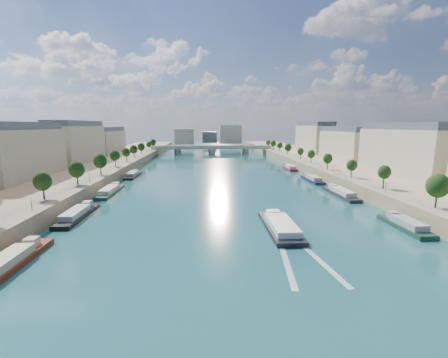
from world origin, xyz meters
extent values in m
plane|color=#0D393D|center=(0.00, 100.00, 0.00)|extent=(700.00, 700.00, 0.00)
cube|color=#9E8460|center=(-72.00, 100.00, 2.50)|extent=(44.00, 520.00, 5.00)
cube|color=#9E8460|center=(72.00, 100.00, 2.50)|extent=(44.00, 520.00, 5.00)
cube|color=gray|center=(-57.00, 100.00, 5.05)|extent=(14.00, 520.00, 0.10)
cube|color=gray|center=(57.00, 100.00, 5.05)|extent=(14.00, 520.00, 0.10)
cylinder|color=#382B1E|center=(-55.00, 42.00, 6.91)|extent=(0.50, 0.50, 3.82)
ellipsoid|color=black|center=(-55.00, 42.00, 10.50)|extent=(4.80, 4.80, 5.52)
cylinder|color=#382B1E|center=(-55.00, 66.00, 6.91)|extent=(0.50, 0.50, 3.82)
ellipsoid|color=black|center=(-55.00, 66.00, 10.50)|extent=(4.80, 4.80, 5.52)
cylinder|color=#382B1E|center=(-55.00, 90.00, 6.91)|extent=(0.50, 0.50, 3.82)
ellipsoid|color=black|center=(-55.00, 90.00, 10.50)|extent=(4.80, 4.80, 5.52)
cylinder|color=#382B1E|center=(-55.00, 114.00, 6.91)|extent=(0.50, 0.50, 3.82)
ellipsoid|color=black|center=(-55.00, 114.00, 10.50)|extent=(4.80, 4.80, 5.52)
cylinder|color=#382B1E|center=(-55.00, 138.00, 6.91)|extent=(0.50, 0.50, 3.82)
ellipsoid|color=black|center=(-55.00, 138.00, 10.50)|extent=(4.80, 4.80, 5.52)
cylinder|color=#382B1E|center=(-55.00, 162.00, 6.91)|extent=(0.50, 0.50, 3.82)
ellipsoid|color=black|center=(-55.00, 162.00, 10.50)|extent=(4.80, 4.80, 5.52)
cylinder|color=#382B1E|center=(-55.00, 186.00, 6.91)|extent=(0.50, 0.50, 3.82)
ellipsoid|color=black|center=(-55.00, 186.00, 10.50)|extent=(4.80, 4.80, 5.52)
cylinder|color=#382B1E|center=(-55.00, 210.00, 6.91)|extent=(0.50, 0.50, 3.82)
ellipsoid|color=black|center=(-55.00, 210.00, 10.50)|extent=(4.80, 4.80, 5.52)
cylinder|color=#382B1E|center=(-55.00, 234.00, 6.91)|extent=(0.50, 0.50, 3.82)
ellipsoid|color=black|center=(-55.00, 234.00, 10.50)|extent=(4.80, 4.80, 5.52)
cylinder|color=#382B1E|center=(55.00, 26.00, 6.91)|extent=(0.50, 0.50, 3.82)
ellipsoid|color=black|center=(55.00, 26.00, 10.50)|extent=(4.80, 4.80, 5.52)
cylinder|color=#382B1E|center=(55.00, 50.00, 6.91)|extent=(0.50, 0.50, 3.82)
ellipsoid|color=black|center=(55.00, 50.00, 10.50)|extent=(4.80, 4.80, 5.52)
cylinder|color=#382B1E|center=(55.00, 74.00, 6.91)|extent=(0.50, 0.50, 3.82)
ellipsoid|color=black|center=(55.00, 74.00, 10.50)|extent=(4.80, 4.80, 5.52)
cylinder|color=#382B1E|center=(55.00, 98.00, 6.91)|extent=(0.50, 0.50, 3.82)
ellipsoid|color=black|center=(55.00, 98.00, 10.50)|extent=(4.80, 4.80, 5.52)
cylinder|color=#382B1E|center=(55.00, 122.00, 6.91)|extent=(0.50, 0.50, 3.82)
ellipsoid|color=black|center=(55.00, 122.00, 10.50)|extent=(4.80, 4.80, 5.52)
cylinder|color=#382B1E|center=(55.00, 146.00, 6.91)|extent=(0.50, 0.50, 3.82)
ellipsoid|color=black|center=(55.00, 146.00, 10.50)|extent=(4.80, 4.80, 5.52)
cylinder|color=#382B1E|center=(55.00, 170.00, 6.91)|extent=(0.50, 0.50, 3.82)
ellipsoid|color=black|center=(55.00, 170.00, 10.50)|extent=(4.80, 4.80, 5.52)
cylinder|color=#382B1E|center=(55.00, 194.00, 6.91)|extent=(0.50, 0.50, 3.82)
ellipsoid|color=black|center=(55.00, 194.00, 10.50)|extent=(4.80, 4.80, 5.52)
cylinder|color=#382B1E|center=(55.00, 218.00, 6.91)|extent=(0.50, 0.50, 3.82)
ellipsoid|color=black|center=(55.00, 218.00, 10.50)|extent=(4.80, 4.80, 5.52)
cylinder|color=#382B1E|center=(55.00, 242.00, 6.91)|extent=(0.50, 0.50, 3.82)
ellipsoid|color=black|center=(55.00, 242.00, 10.50)|extent=(4.80, 4.80, 5.52)
cylinder|color=black|center=(-52.50, 30.00, 7.00)|extent=(0.14, 0.14, 4.00)
sphere|color=#FFE5B2|center=(-52.50, 30.00, 9.10)|extent=(0.36, 0.36, 0.36)
cylinder|color=black|center=(-52.50, 70.00, 7.00)|extent=(0.14, 0.14, 4.00)
sphere|color=#FFE5B2|center=(-52.50, 70.00, 9.10)|extent=(0.36, 0.36, 0.36)
cylinder|color=black|center=(-52.50, 110.00, 7.00)|extent=(0.14, 0.14, 4.00)
sphere|color=#FFE5B2|center=(-52.50, 110.00, 9.10)|extent=(0.36, 0.36, 0.36)
cylinder|color=black|center=(-52.50, 150.00, 7.00)|extent=(0.14, 0.14, 4.00)
sphere|color=#FFE5B2|center=(-52.50, 150.00, 9.10)|extent=(0.36, 0.36, 0.36)
cylinder|color=black|center=(-52.50, 190.00, 7.00)|extent=(0.14, 0.14, 4.00)
sphere|color=#FFE5B2|center=(-52.50, 190.00, 9.10)|extent=(0.36, 0.36, 0.36)
cylinder|color=black|center=(52.50, 45.00, 7.00)|extent=(0.14, 0.14, 4.00)
sphere|color=#FFE5B2|center=(52.50, 45.00, 9.10)|extent=(0.36, 0.36, 0.36)
cylinder|color=black|center=(52.50, 85.00, 7.00)|extent=(0.14, 0.14, 4.00)
sphere|color=#FFE5B2|center=(52.50, 85.00, 9.10)|extent=(0.36, 0.36, 0.36)
cylinder|color=black|center=(52.50, 125.00, 7.00)|extent=(0.14, 0.14, 4.00)
sphere|color=#FFE5B2|center=(52.50, 125.00, 9.10)|extent=(0.36, 0.36, 0.36)
cylinder|color=black|center=(52.50, 165.00, 7.00)|extent=(0.14, 0.14, 4.00)
sphere|color=#FFE5B2|center=(52.50, 165.00, 9.10)|extent=(0.36, 0.36, 0.36)
cylinder|color=black|center=(52.50, 205.00, 7.00)|extent=(0.14, 0.14, 4.00)
sphere|color=#FFE5B2|center=(52.50, 205.00, 9.10)|extent=(0.36, 0.36, 0.36)
cube|color=beige|center=(-85.00, 83.00, 15.00)|extent=(16.00, 52.00, 20.00)
cube|color=#474C54|center=(-85.00, 83.00, 26.60)|extent=(14.72, 50.44, 3.20)
cube|color=beige|center=(-85.00, 141.00, 15.00)|extent=(16.00, 52.00, 20.00)
cube|color=#474C54|center=(-85.00, 141.00, 26.60)|extent=(14.72, 50.44, 3.20)
cube|color=beige|center=(-85.00, 199.00, 15.00)|extent=(16.00, 52.00, 20.00)
cube|color=#474C54|center=(-85.00, 199.00, 26.60)|extent=(14.72, 50.44, 3.20)
cube|color=beige|center=(85.00, 83.00, 15.00)|extent=(16.00, 52.00, 20.00)
cube|color=#474C54|center=(85.00, 83.00, 26.60)|extent=(14.72, 50.44, 3.20)
cube|color=beige|center=(85.00, 141.00, 15.00)|extent=(16.00, 52.00, 20.00)
cube|color=#474C54|center=(85.00, 141.00, 26.60)|extent=(14.72, 50.44, 3.20)
cube|color=beige|center=(85.00, 199.00, 15.00)|extent=(16.00, 52.00, 20.00)
cube|color=#474C54|center=(85.00, 199.00, 26.60)|extent=(14.72, 50.44, 3.20)
cube|color=beige|center=(-30.00, 310.00, 14.00)|extent=(22.00, 18.00, 18.00)
cube|color=beige|center=(25.00, 320.00, 16.00)|extent=(26.00, 20.00, 22.00)
cube|color=#474C54|center=(0.00, 335.00, 12.00)|extent=(18.00, 16.00, 14.00)
cube|color=#C1B79E|center=(0.00, 233.88, 6.20)|extent=(112.00, 11.00, 2.20)
cube|color=#C1B79E|center=(0.00, 228.88, 7.70)|extent=(112.00, 0.80, 0.90)
cube|color=#C1B79E|center=(0.00, 238.88, 7.70)|extent=(112.00, 0.80, 0.90)
cylinder|color=#C1B79E|center=(-32.00, 233.88, 2.50)|extent=(6.40, 6.40, 5.00)
cylinder|color=#C1B79E|center=(0.00, 233.88, 2.50)|extent=(6.40, 6.40, 5.00)
cylinder|color=#C1B79E|center=(32.00, 233.88, 2.50)|extent=(6.40, 6.40, 5.00)
cube|color=#C1B79E|center=(-52.00, 233.88, 2.50)|extent=(6.00, 12.00, 5.00)
cube|color=#C1B79E|center=(52.00, 233.88, 2.50)|extent=(6.00, 12.00, 5.00)
cube|color=black|center=(12.04, 26.12, 0.29)|extent=(7.45, 25.11, 1.79)
cube|color=white|center=(12.04, 24.12, 1.99)|extent=(6.06, 16.33, 1.61)
cube|color=white|center=(12.04, 33.63, 2.09)|extent=(3.61, 3.05, 1.80)
cube|color=silver|center=(8.84, 9.12, 0.02)|extent=(4.67, 25.93, 0.04)
cube|color=silver|center=(15.24, 9.12, 0.02)|extent=(4.05, 25.97, 0.04)
cube|color=#622411|center=(-45.50, 9.46, 0.30)|extent=(5.00, 22.13, 1.80)
cube|color=#BFB58F|center=(-45.50, 7.69, 2.00)|extent=(4.10, 12.17, 1.60)
cube|color=#BFB58F|center=(-45.50, 16.10, 2.10)|extent=(2.50, 2.66, 1.80)
cube|color=black|center=(-45.50, 40.63, 0.30)|extent=(5.00, 24.25, 1.80)
cube|color=#B0B5BC|center=(-45.50, 38.69, 2.00)|extent=(4.10, 13.34, 1.60)
cube|color=#B0B5BC|center=(-45.50, 47.91, 2.10)|extent=(2.50, 2.91, 1.80)
cube|color=#1B4436|center=(-45.50, 72.30, 0.30)|extent=(5.00, 25.02, 1.80)
cube|color=beige|center=(-45.50, 70.29, 2.00)|extent=(4.10, 13.76, 1.60)
cube|color=beige|center=(-45.50, 79.80, 2.10)|extent=(2.50, 3.00, 1.80)
cube|color=black|center=(-45.50, 111.73, 0.30)|extent=(5.00, 21.74, 1.80)
cube|color=#92929A|center=(-45.50, 109.99, 2.00)|extent=(4.10, 11.96, 1.60)
cube|color=#92929A|center=(-45.50, 118.25, 2.10)|extent=(2.50, 2.61, 1.80)
cube|color=#173A2C|center=(45.50, 24.40, 0.30)|extent=(5.00, 18.03, 1.80)
cube|color=#98979F|center=(45.50, 22.96, 2.00)|extent=(4.10, 9.92, 1.60)
cube|color=#98979F|center=(45.50, 29.81, 2.10)|extent=(2.50, 2.16, 1.80)
cube|color=#252528|center=(45.50, 62.56, 0.30)|extent=(5.00, 24.97, 1.80)
cube|color=beige|center=(45.50, 60.56, 2.00)|extent=(4.10, 13.73, 1.60)
cube|color=beige|center=(45.50, 70.05, 2.10)|extent=(2.50, 3.00, 1.80)
cube|color=#191B39|center=(45.50, 93.17, 0.30)|extent=(5.00, 21.26, 1.80)
cube|color=#BCAF8D|center=(45.50, 91.47, 2.00)|extent=(4.10, 11.69, 1.60)
cube|color=#BCAF8D|center=(45.50, 99.54, 2.10)|extent=(2.50, 2.55, 1.80)
cube|color=maroon|center=(45.50, 131.66, 0.30)|extent=(5.00, 17.54, 1.80)
cube|color=silver|center=(45.50, 130.25, 2.00)|extent=(4.10, 9.65, 1.60)
cube|color=silver|center=(45.50, 136.92, 2.10)|extent=(2.50, 2.10, 1.80)
camera|label=1|loc=(-7.85, -48.28, 27.16)|focal=24.00mm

